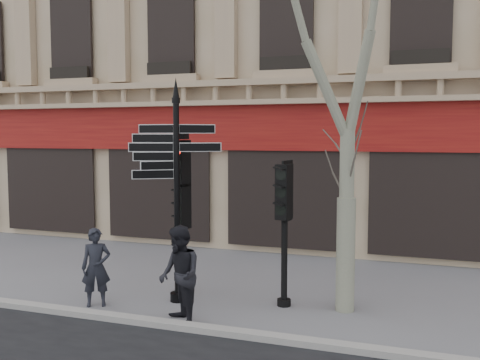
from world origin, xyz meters
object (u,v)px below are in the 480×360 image
(traffic_signal_secondary, at_px, (285,208))
(pedestrian_b, at_px, (180,275))
(traffic_signal_main, at_px, (183,191))
(fingerpost, at_px, (176,152))
(pedestrian_a, at_px, (96,267))

(traffic_signal_secondary, xyz_separation_m, pedestrian_b, (-1.52, -1.60, -1.08))
(traffic_signal_main, distance_m, traffic_signal_secondary, 2.31)
(fingerpost, distance_m, pedestrian_a, 2.78)
(traffic_signal_secondary, bearing_deg, fingerpost, -160.80)
(pedestrian_a, xyz_separation_m, pedestrian_b, (2.01, -0.38, 0.11))
(pedestrian_a, bearing_deg, fingerpost, -1.58)
(fingerpost, relative_size, traffic_signal_main, 1.30)
(traffic_signal_secondary, relative_size, pedestrian_a, 1.81)
(traffic_signal_main, relative_size, pedestrian_b, 1.96)
(traffic_signal_secondary, bearing_deg, pedestrian_b, -125.60)
(traffic_signal_secondary, xyz_separation_m, pedestrian_a, (-3.52, -1.22, -1.19))
(pedestrian_b, bearing_deg, fingerpost, 164.31)
(pedestrian_a, bearing_deg, traffic_signal_main, 17.85)
(fingerpost, relative_size, pedestrian_b, 2.54)
(traffic_signal_main, relative_size, pedestrian_a, 2.24)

